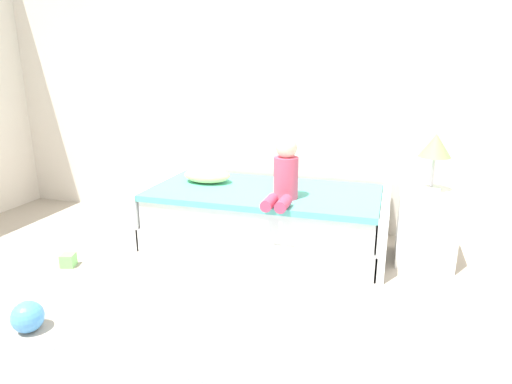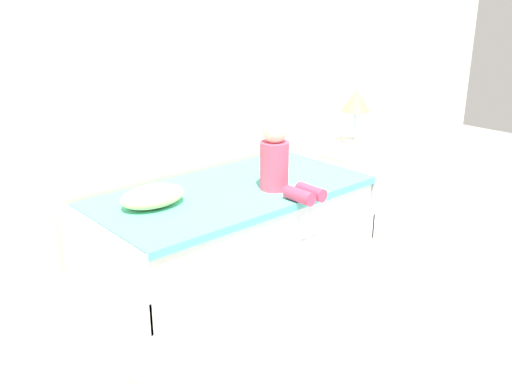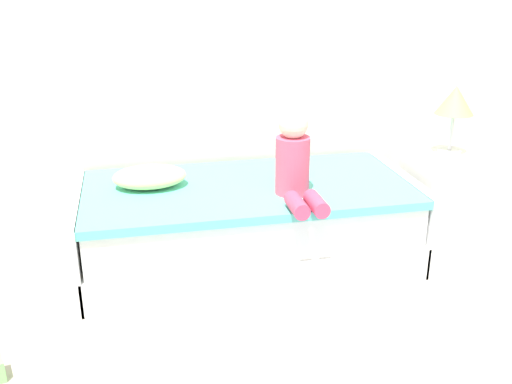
{
  "view_description": "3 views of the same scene",
  "coord_description": "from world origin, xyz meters",
  "views": [
    {
      "loc": [
        0.45,
        -1.57,
        1.55
      ],
      "look_at": [
        -0.57,
        1.75,
        0.55
      ],
      "focal_mm": 31.05,
      "sensor_mm": 36.0,
      "label": 1
    },
    {
      "loc": [
        -2.89,
        -0.88,
        1.81
      ],
      "look_at": [
        -0.57,
        1.75,
        0.55
      ],
      "focal_mm": 39.21,
      "sensor_mm": 36.0,
      "label": 2
    },
    {
      "loc": [
        -1.23,
        -1.3,
        1.75
      ],
      "look_at": [
        -0.57,
        1.75,
        0.55
      ],
      "focal_mm": 41.27,
      "sensor_mm": 36.0,
      "label": 3
    }
  ],
  "objects": [
    {
      "name": "wall_rear",
      "position": [
        0.0,
        2.6,
        1.45
      ],
      "size": [
        7.2,
        0.1,
        2.9
      ],
      "primitive_type": "cube",
      "color": "silver",
      "rests_on": "ground"
    },
    {
      "name": "table_lamp",
      "position": [
        0.78,
        2.03,
        0.94
      ],
      "size": [
        0.24,
        0.24,
        0.45
      ],
      "color": "silver",
      "rests_on": "nightstand"
    },
    {
      "name": "toy_ball",
      "position": [
        -1.55,
        0.26,
        0.1
      ],
      "size": [
        0.19,
        0.19,
        0.19
      ],
      "primitive_type": "sphere",
      "color": "#4C99E5",
      "rests_on": "ground"
    },
    {
      "name": "toy_block",
      "position": [
        -1.93,
        1.08,
        0.05
      ],
      "size": [
        0.13,
        0.13,
        0.1
      ],
      "primitive_type": "cube",
      "rotation": [
        0.0,
        0.0,
        1.86
      ],
      "color": "#7FD872",
      "rests_on": "ground"
    },
    {
      "name": "nightstand",
      "position": [
        0.78,
        2.03,
        0.3
      ],
      "size": [
        0.44,
        0.44,
        0.6
      ],
      "primitive_type": "cube",
      "color": "white",
      "rests_on": "ground"
    },
    {
      "name": "child_figure",
      "position": [
        -0.34,
        1.77,
        0.7
      ],
      "size": [
        0.2,
        0.51,
        0.5
      ],
      "color": "#E04C6B",
      "rests_on": "bed"
    },
    {
      "name": "area_rug",
      "position": [
        -0.48,
        0.7,
        0.0
      ],
      "size": [
        1.6,
        1.1,
        0.01
      ],
      "primitive_type": "cube",
      "color": "#7AA8CC",
      "rests_on": "ground"
    },
    {
      "name": "bed",
      "position": [
        -0.57,
        2.0,
        0.25
      ],
      "size": [
        2.11,
        1.0,
        0.5
      ],
      "color": "white",
      "rests_on": "ground"
    },
    {
      "name": "pillow",
      "position": [
        -1.15,
        2.1,
        0.56
      ],
      "size": [
        0.44,
        0.3,
        0.13
      ],
      "primitive_type": "ellipsoid",
      "color": "#F2E58C",
      "rests_on": "bed"
    }
  ]
}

